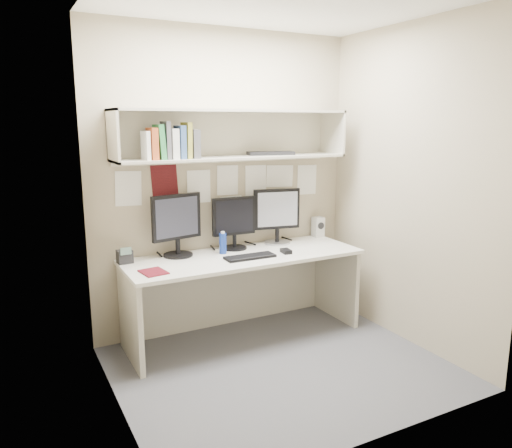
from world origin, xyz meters
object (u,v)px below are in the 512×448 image
speaker (318,227)px  monitor_left (177,223)px  monitor_center (234,221)px  desk (243,296)px  keyboard (250,257)px  monitor_right (277,214)px  desk_phone (125,256)px  maroon_notebook (153,272)px

speaker → monitor_left: bearing=-176.2°
speaker → monitor_center: bearing=-175.1°
desk → monitor_center: bearing=84.9°
desk → keyboard: bearing=-89.7°
monitor_center → keyboard: monitor_center is taller
monitor_left → monitor_center: 0.52m
keyboard → speaker: 1.02m
monitor_right → speaker: monitor_right is taller
desk_phone → speaker: bearing=-1.1°
monitor_left → monitor_right: bearing=-11.3°
desk → monitor_left: size_ratio=3.88×
monitor_center → keyboard: 0.42m
desk → keyboard: keyboard is taller
desk → desk_phone: 1.05m
monitor_center → speaker: (0.92, 0.05, -0.15)m
maroon_notebook → desk_phone: 0.38m
monitor_right → desk_phone: 1.41m
monitor_left → speaker: (1.44, 0.05, -0.18)m
monitor_center → monitor_right: monitor_right is taller
keyboard → maroon_notebook: bearing=-177.3°
monitor_left → keyboard: bearing=-45.8°
speaker → keyboard: bearing=-155.5°
desk → monitor_left: monitor_left is taller
monitor_center → monitor_right: (0.43, -0.00, 0.02)m
monitor_right → speaker: bearing=16.5°
monitor_right → desk_phone: size_ratio=3.64×
monitor_center → maroon_notebook: bearing=-153.1°
desk_phone → monitor_right: bearing=-2.4°
desk → speaker: size_ratio=10.43×
speaker → monitor_right: bearing=-172.5°
speaker → desk_phone: bearing=-176.1°
monitor_left → maroon_notebook: bearing=-141.5°
monitor_center → speaker: 0.93m
speaker → maroon_notebook: size_ratio=0.94×
desk → maroon_notebook: size_ratio=9.77×
maroon_notebook → desk_phone: size_ratio=1.49×
monitor_center → monitor_right: size_ratio=0.91×
desk → maroon_notebook: bearing=-169.2°
monitor_right → desk_phone: bearing=-168.4°
monitor_left → keyboard: (0.50, -0.34, -0.27)m
monitor_left → speaker: 1.45m
speaker → maroon_notebook: (-1.76, -0.42, -0.09)m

